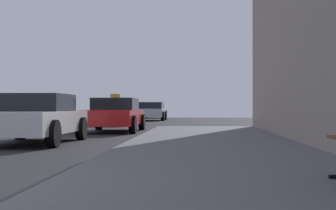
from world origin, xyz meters
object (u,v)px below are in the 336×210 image
at_px(car_blue, 120,112).
at_px(car_yellow, 155,110).
at_px(car_silver, 151,111).
at_px(car_white, 36,118).
at_px(car_red, 115,114).

height_order(car_blue, car_yellow, car_blue).
relative_size(car_blue, car_silver, 0.99).
distance_m(car_blue, car_yellow, 17.37).
relative_size(car_blue, car_yellow, 0.88).
xyz_separation_m(car_white, car_yellow, (0.49, 30.66, 0.00)).
bearing_deg(car_red, car_white, 80.27).
bearing_deg(car_red, car_yellow, -88.69).
relative_size(car_white, car_red, 0.97).
height_order(car_red, car_blue, same).
bearing_deg(car_blue, car_yellow, -91.13).
height_order(car_white, car_yellow, same).
relative_size(car_red, car_blue, 1.12).
distance_m(car_silver, car_yellow, 8.63).
relative_size(car_red, car_yellow, 0.99).
bearing_deg(car_yellow, car_blue, 88.87).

